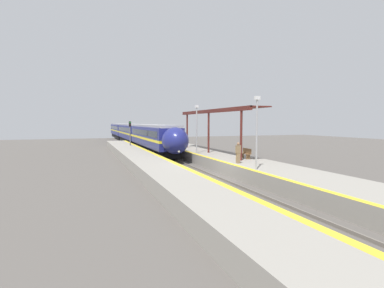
# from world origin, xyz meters

# --- Properties ---
(ground_plane) EXTENTS (120.00, 120.00, 0.00)m
(ground_plane) POSITION_xyz_m (0.00, 0.00, 0.00)
(ground_plane) COLOR #56514C
(rail_left) EXTENTS (0.08, 90.00, 0.15)m
(rail_left) POSITION_xyz_m (-0.72, 0.00, 0.07)
(rail_left) COLOR slate
(rail_left) RESTS_ON ground_plane
(rail_right) EXTENTS (0.08, 90.00, 0.15)m
(rail_right) POSITION_xyz_m (0.72, 0.00, 0.07)
(rail_right) COLOR slate
(rail_right) RESTS_ON ground_plane
(train) EXTENTS (2.79, 59.85, 3.82)m
(train) POSITION_xyz_m (0.00, 36.29, 2.20)
(train) COLOR black
(train) RESTS_ON ground_plane
(platform_right) EXTENTS (4.39, 64.00, 0.99)m
(platform_right) POSITION_xyz_m (3.93, 0.00, 0.49)
(platform_right) COLOR gray
(platform_right) RESTS_ON ground_plane
(platform_left) EXTENTS (3.19, 64.00, 0.99)m
(platform_left) POSITION_xyz_m (-3.34, 0.00, 0.49)
(platform_left) COLOR gray
(platform_left) RESTS_ON ground_plane
(platform_bench) EXTENTS (0.44, 1.42, 0.89)m
(platform_bench) POSITION_xyz_m (4.72, 2.22, 1.44)
(platform_bench) COLOR brown
(platform_bench) RESTS_ON platform_right
(person_waiting) EXTENTS (0.36, 0.22, 1.62)m
(person_waiting) POSITION_xyz_m (2.60, -0.27, 1.81)
(person_waiting) COLOR #7F6647
(person_waiting) RESTS_ON platform_right
(railway_signal) EXTENTS (0.28, 0.28, 4.26)m
(railway_signal) POSITION_xyz_m (-2.59, 20.74, 2.61)
(railway_signal) COLOR #59595E
(railway_signal) RESTS_ON ground_plane
(lamppost_near) EXTENTS (0.36, 0.20, 4.90)m
(lamppost_near) POSITION_xyz_m (2.32, -3.29, 3.81)
(lamppost_near) COLOR #9E9EA3
(lamppost_near) RESTS_ON platform_right
(lamppost_mid) EXTENTS (0.36, 0.20, 4.90)m
(lamppost_mid) POSITION_xyz_m (2.32, 8.00, 3.81)
(lamppost_mid) COLOR #9E9EA3
(lamppost_mid) RESTS_ON platform_right
(station_canopy) EXTENTS (2.02, 16.73, 4.47)m
(station_canopy) POSITION_xyz_m (4.25, 8.10, 5.14)
(station_canopy) COLOR #511E19
(station_canopy) RESTS_ON platform_right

